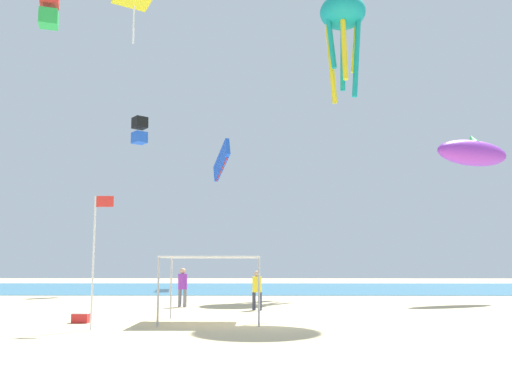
{
  "coord_description": "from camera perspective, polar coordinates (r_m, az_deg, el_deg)",
  "views": [
    {
      "loc": [
        -0.28,
        -19.23,
        2.05
      ],
      "look_at": [
        -0.53,
        7.55,
        5.56
      ],
      "focal_mm": 38.2,
      "sensor_mm": 36.0,
      "label": 1
    }
  ],
  "objects": [
    {
      "name": "cooler_box",
      "position": [
        20.21,
        -17.88,
        -12.43
      ],
      "size": [
        0.57,
        0.37,
        0.35
      ],
      "color": "red",
      "rests_on": "ground"
    },
    {
      "name": "kite_inflatable_purple",
      "position": [
        33.1,
        21.75,
        3.83
      ],
      "size": [
        5.28,
        3.71,
        2.01
      ],
      "rotation": [
        0.0,
        0.0,
        0.43
      ],
      "color": "purple"
    },
    {
      "name": "kite_box_black",
      "position": [
        39.89,
        -12.09,
        6.33
      ],
      "size": [
        1.27,
        1.27,
        1.9
      ],
      "rotation": [
        0.0,
        0.0,
        3.85
      ],
      "color": "black"
    },
    {
      "name": "kite_parafoil_blue",
      "position": [
        46.95,
        -3.63,
        3.24
      ],
      "size": [
        1.83,
        4.92,
        3.05
      ],
      "rotation": [
        0.0,
        0.0,
        1.88
      ],
      "color": "blue"
    },
    {
      "name": "ground",
      "position": [
        19.35,
        1.4,
        -13.69
      ],
      "size": [
        110.0,
        110.0,
        0.1
      ],
      "primitive_type": "cube",
      "color": "#D1BA8C"
    },
    {
      "name": "banner_flag",
      "position": [
        17.93,
        -16.44,
        -5.79
      ],
      "size": [
        0.61,
        0.06,
        4.17
      ],
      "color": "silver",
      "rests_on": "ground"
    },
    {
      "name": "kite_octopus_teal",
      "position": [
        40.02,
        9.07,
        17.58
      ],
      "size": [
        4.16,
        4.16,
        7.45
      ],
      "rotation": [
        0.0,
        0.0,
        3.56
      ],
      "color": "teal"
    },
    {
      "name": "ocean_strip",
      "position": [
        45.5,
        0.9,
        -10.02
      ],
      "size": [
        110.0,
        20.89,
        0.03
      ],
      "primitive_type": "cube",
      "color": "teal",
      "rests_on": "ground"
    },
    {
      "name": "person_near_tent",
      "position": [
        26.28,
        -7.69,
        -9.54
      ],
      "size": [
        0.43,
        0.43,
        1.82
      ],
      "rotation": [
        0.0,
        0.0,
        5.67
      ],
      "color": "slate",
      "rests_on": "ground"
    },
    {
      "name": "kite_box_red",
      "position": [
        35.63,
        -20.84,
        17.53
      ],
      "size": [
        1.31,
        1.32,
        2.21
      ],
      "rotation": [
        0.0,
        0.0,
        3.45
      ],
      "color": "red"
    },
    {
      "name": "person_leftmost",
      "position": [
        24.28,
        0.11,
        -9.91
      ],
      "size": [
        0.43,
        0.41,
        1.72
      ],
      "rotation": [
        0.0,
        0.0,
        2.67
      ],
      "color": "#33384C",
      "rests_on": "ground"
    },
    {
      "name": "canopy_tent",
      "position": [
        19.46,
        -4.6,
        -7.07
      ],
      "size": [
        3.38,
        2.65,
        2.29
      ],
      "color": "#B2B2B7",
      "rests_on": "ground"
    }
  ]
}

